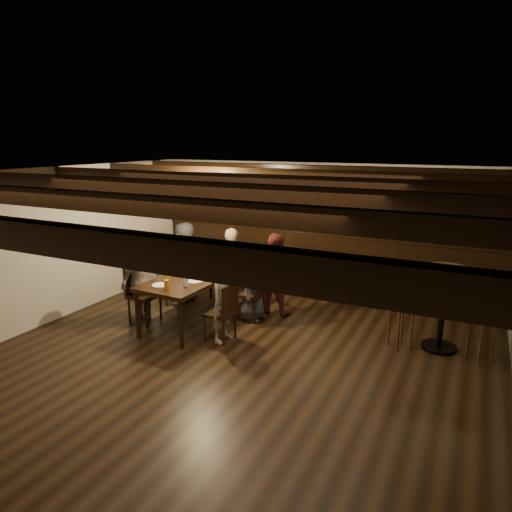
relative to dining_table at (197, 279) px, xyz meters
The scene contains 27 objects.
room 1.38m from the dining_table, 47.45° to the left, with size 7.00×7.00×7.00m.
dining_table is the anchor object (origin of this frame).
chair_left_near 0.95m from the dining_table, 146.08° to the left, with size 0.42×0.42×0.88m.
chair_left_far 0.94m from the dining_table, 149.84° to the right, with size 0.43×0.43×0.92m.
chair_right_near 0.95m from the dining_table, 30.19° to the left, with size 0.42×0.42×0.88m.
chair_right_far 0.95m from the dining_table, 33.94° to the right, with size 0.40×0.40×0.85m.
person_bench_left 1.27m from the dining_table, 133.13° to the left, with size 0.67×0.43×1.36m, color #272729.
person_bench_centre 1.05m from the dining_table, 88.13° to the left, with size 0.48×0.32×1.32m, color #9F907F.
person_bench_right 1.27m from the dining_table, 43.13° to the left, with size 0.65×0.51×1.34m, color maroon.
person_left_near 0.88m from the dining_table, 147.17° to the left, with size 0.80×0.46×1.23m, color gray.
person_left_far 0.87m from the dining_table, 150.90° to the right, with size 0.80×0.33×1.37m, color slate.
person_right_near 0.88m from the dining_table, 29.10° to the left, with size 0.61×0.40×1.25m, color #2B2C2E.
person_right_far 0.88m from the dining_table, 32.83° to the right, with size 0.44×0.29×1.22m, color gray.
pint_a 0.77m from the dining_table, 109.94° to the left, with size 0.07×0.07×0.14m, color #BF7219.
pint_b 0.71m from the dining_table, 67.10° to the left, with size 0.07×0.07×0.14m, color #BF7219.
pint_c 0.34m from the dining_table, 159.70° to the left, with size 0.07×0.07×0.14m, color #BF7219.
pint_d 0.38m from the dining_table, 31.82° to the left, with size 0.07×0.07×0.14m, color silver.
pint_e 0.52m from the dining_table, 117.92° to the right, with size 0.07×0.07×0.14m, color #BF7219.
pint_f 0.60m from the dining_table, 71.88° to the right, with size 0.07×0.07×0.14m, color silver.
pint_g 0.81m from the dining_table, 88.29° to the right, with size 0.07×0.07×0.14m, color #BF7219.
plate_near 0.72m from the dining_table, 103.96° to the right, with size 0.24×0.24×0.01m, color white.
plate_far 0.36m from the dining_table, 60.90° to the right, with size 0.24×0.24×0.01m, color white.
condiment_caddy 0.13m from the dining_table, 91.87° to the right, with size 0.15×0.10×0.12m, color black.
candle 0.33m from the dining_table, 66.33° to the left, with size 0.05×0.05×0.05m, color beige.
high_top_table 3.59m from the dining_table, ahead, with size 0.65×0.65×1.15m.
bar_stool_left 3.08m from the dining_table, ahead, with size 0.38×0.40×1.17m.
bar_stool_right 4.07m from the dining_table, ahead, with size 0.37×0.38×1.17m.
Camera 1 is at (2.66, -4.45, 2.79)m, focal length 32.00 mm.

